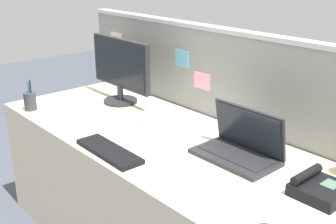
{
  "coord_description": "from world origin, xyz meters",
  "views": [
    {
      "loc": [
        1.49,
        -1.27,
        1.56
      ],
      "look_at": [
        0.0,
        0.05,
        0.83
      ],
      "focal_mm": 45.5,
      "sensor_mm": 36.0,
      "label": 1
    }
  ],
  "objects_px": {
    "keyboard_main": "(109,151)",
    "cell_phone_white_slab": "(221,130)",
    "laptop": "(241,145)",
    "desk_phone": "(319,188)",
    "pen_cup": "(30,101)",
    "cell_phone_silver_slab": "(151,123)",
    "desktop_monitor": "(120,68)"
  },
  "relations": [
    {
      "from": "laptop",
      "to": "keyboard_main",
      "type": "height_order",
      "value": "laptop"
    },
    {
      "from": "pen_cup",
      "to": "laptop",
      "type": "bearing_deg",
      "value": 19.47
    },
    {
      "from": "laptop",
      "to": "pen_cup",
      "type": "relative_size",
      "value": 2.04
    },
    {
      "from": "keyboard_main",
      "to": "desktop_monitor",
      "type": "bearing_deg",
      "value": 140.78
    },
    {
      "from": "cell_phone_white_slab",
      "to": "pen_cup",
      "type": "bearing_deg",
      "value": -167.94
    },
    {
      "from": "cell_phone_silver_slab",
      "to": "desktop_monitor",
      "type": "bearing_deg",
      "value": 169.51
    },
    {
      "from": "desk_phone",
      "to": "cell_phone_white_slab",
      "type": "xyz_separation_m",
      "value": [
        -0.67,
        0.2,
        -0.02
      ]
    },
    {
      "from": "pen_cup",
      "to": "cell_phone_silver_slab",
      "type": "xyz_separation_m",
      "value": [
        0.64,
        0.39,
        -0.05
      ]
    },
    {
      "from": "cell_phone_white_slab",
      "to": "desk_phone",
      "type": "bearing_deg",
      "value": -37.04
    },
    {
      "from": "cell_phone_silver_slab",
      "to": "desk_phone",
      "type": "bearing_deg",
      "value": 3.46
    },
    {
      "from": "laptop",
      "to": "cell_phone_white_slab",
      "type": "bearing_deg",
      "value": 147.13
    },
    {
      "from": "desktop_monitor",
      "to": "cell_phone_white_slab",
      "type": "xyz_separation_m",
      "value": [
        0.72,
        0.12,
        -0.21
      ]
    },
    {
      "from": "desktop_monitor",
      "to": "cell_phone_silver_slab",
      "type": "height_order",
      "value": "desktop_monitor"
    },
    {
      "from": "cell_phone_white_slab",
      "to": "cell_phone_silver_slab",
      "type": "relative_size",
      "value": 1.18
    },
    {
      "from": "pen_cup",
      "to": "desk_phone",
      "type": "bearing_deg",
      "value": 13.72
    },
    {
      "from": "laptop",
      "to": "cell_phone_white_slab",
      "type": "distance_m",
      "value": 0.32
    },
    {
      "from": "desk_phone",
      "to": "cell_phone_silver_slab",
      "type": "distance_m",
      "value": 0.99
    },
    {
      "from": "pen_cup",
      "to": "cell_phone_white_slab",
      "type": "bearing_deg",
      "value": 32.16
    },
    {
      "from": "desk_phone",
      "to": "pen_cup",
      "type": "xyz_separation_m",
      "value": [
        -1.63,
        -0.4,
        0.03
      ]
    },
    {
      "from": "desktop_monitor",
      "to": "keyboard_main",
      "type": "bearing_deg",
      "value": -40.17
    },
    {
      "from": "pen_cup",
      "to": "cell_phone_white_slab",
      "type": "relative_size",
      "value": 1.23
    },
    {
      "from": "desk_phone",
      "to": "laptop",
      "type": "bearing_deg",
      "value": 175.24
    },
    {
      "from": "keyboard_main",
      "to": "cell_phone_white_slab",
      "type": "height_order",
      "value": "keyboard_main"
    },
    {
      "from": "laptop",
      "to": "pen_cup",
      "type": "distance_m",
      "value": 1.3
    },
    {
      "from": "keyboard_main",
      "to": "laptop",
      "type": "bearing_deg",
      "value": 46.12
    },
    {
      "from": "desk_phone",
      "to": "desktop_monitor",
      "type": "bearing_deg",
      "value": 176.38
    },
    {
      "from": "desk_phone",
      "to": "keyboard_main",
      "type": "xyz_separation_m",
      "value": [
        -0.83,
        -0.39,
        -0.02
      ]
    },
    {
      "from": "pen_cup",
      "to": "cell_phone_silver_slab",
      "type": "height_order",
      "value": "pen_cup"
    },
    {
      "from": "pen_cup",
      "to": "cell_phone_silver_slab",
      "type": "relative_size",
      "value": 1.45
    },
    {
      "from": "keyboard_main",
      "to": "cell_phone_white_slab",
      "type": "distance_m",
      "value": 0.61
    },
    {
      "from": "desk_phone",
      "to": "cell_phone_white_slab",
      "type": "relative_size",
      "value": 1.28
    },
    {
      "from": "desk_phone",
      "to": "cell_phone_white_slab",
      "type": "height_order",
      "value": "desk_phone"
    }
  ]
}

